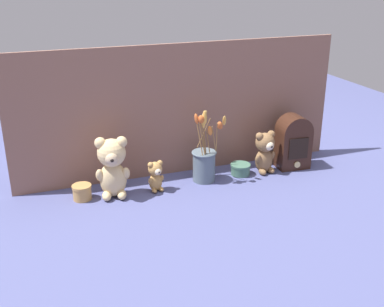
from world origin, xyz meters
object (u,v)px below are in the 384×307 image
at_px(teddy_bear_medium, 265,151).
at_px(teddy_bear_small, 156,176).
at_px(teddy_bear_large, 112,166).
at_px(decorative_tin_tall, 82,192).
at_px(vintage_radio, 293,141).
at_px(decorative_tin_short, 240,169).
at_px(flower_vase, 204,161).

height_order(teddy_bear_medium, teddy_bear_small, teddy_bear_medium).
xyz_separation_m(teddy_bear_large, decorative_tin_tall, (-0.14, 0.02, -0.11)).
bearing_deg(vintage_radio, teddy_bear_small, -177.69).
distance_m(teddy_bear_medium, decorative_tin_tall, 0.89).
height_order(teddy_bear_large, decorative_tin_short, teddy_bear_large).
distance_m(decorative_tin_tall, decorative_tin_short, 0.76).
bearing_deg(teddy_bear_medium, flower_vase, 177.88).
bearing_deg(decorative_tin_tall, teddy_bear_medium, -0.96).
distance_m(flower_vase, decorative_tin_tall, 0.57).
bearing_deg(teddy_bear_medium, vintage_radio, 4.57).
bearing_deg(teddy_bear_small, decorative_tin_tall, 174.58).
distance_m(vintage_radio, decorative_tin_short, 0.31).
bearing_deg(teddy_bear_large, flower_vase, 2.11).
distance_m(teddy_bear_small, decorative_tin_short, 0.44).
xyz_separation_m(vintage_radio, decorative_tin_short, (-0.28, 0.00, -0.11)).
bearing_deg(teddy_bear_small, vintage_radio, 2.31).
height_order(vintage_radio, decorative_tin_tall, vintage_radio).
bearing_deg(teddy_bear_large, decorative_tin_tall, 171.91).
height_order(teddy_bear_medium, decorative_tin_tall, teddy_bear_medium).
relative_size(teddy_bear_large, teddy_bear_medium, 1.32).
relative_size(teddy_bear_small, decorative_tin_tall, 1.71).
height_order(teddy_bear_large, flower_vase, flower_vase).
distance_m(flower_vase, vintage_radio, 0.48).
bearing_deg(decorative_tin_tall, decorative_tin_short, 0.07).
relative_size(vintage_radio, decorative_tin_tall, 3.20).
height_order(teddy_bear_large, decorative_tin_tall, teddy_bear_large).
xyz_separation_m(teddy_bear_medium, decorative_tin_short, (-0.12, 0.02, -0.08)).
xyz_separation_m(teddy_bear_large, teddy_bear_medium, (0.75, 0.00, -0.03)).
bearing_deg(flower_vase, teddy_bear_medium, -2.12).
xyz_separation_m(teddy_bear_small, decorative_tin_tall, (-0.33, 0.03, -0.04)).
bearing_deg(teddy_bear_large, decorative_tin_short, 1.85).
bearing_deg(vintage_radio, teddy_bear_medium, -175.43).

